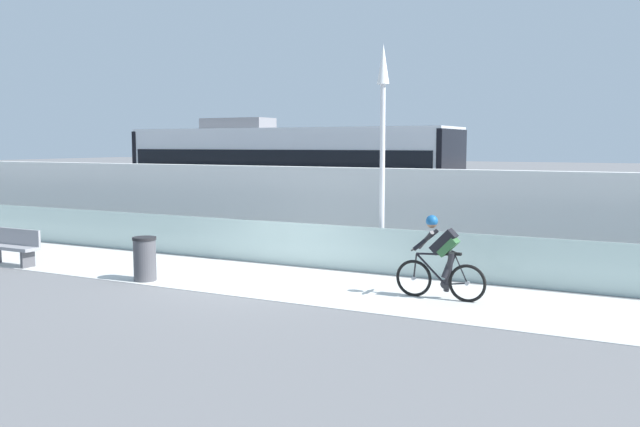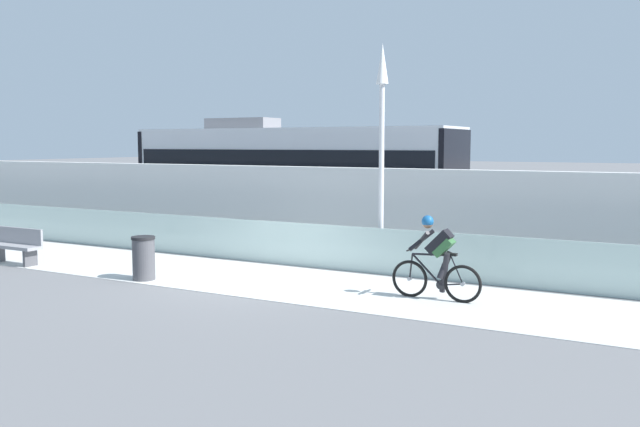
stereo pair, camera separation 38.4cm
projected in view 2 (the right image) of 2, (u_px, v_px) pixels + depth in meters
name	position (u px, v px, depth m)	size (l,w,h in m)	color
ground_plane	(254.00, 279.00, 14.76)	(200.00, 200.00, 0.00)	slate
bike_path_deck	(254.00, 279.00, 14.76)	(32.00, 3.20, 0.01)	silver
glass_parapet	(297.00, 244.00, 16.32)	(32.00, 0.05, 1.05)	#ADC6C1
concrete_barrier_wall	(332.00, 211.00, 17.82)	(32.00, 0.36, 2.34)	silver
tram_rail_near	(370.00, 243.00, 20.11)	(32.00, 0.08, 0.01)	#595654
tram_rail_far	(389.00, 237.00, 21.36)	(32.00, 0.08, 0.01)	#595654
tram	(292.00, 176.00, 22.03)	(11.06, 2.54, 3.81)	silver
cyclist_on_bike	(436.00, 259.00, 12.70)	(1.77, 0.58, 1.61)	black
lamp_post_antenna	(382.00, 129.00, 15.30)	(0.28, 0.28, 5.20)	gray
trash_bin	(144.00, 258.00, 14.58)	(0.51, 0.51, 0.96)	#47474C
bench	(16.00, 245.00, 16.53)	(1.60, 0.45, 0.89)	gray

